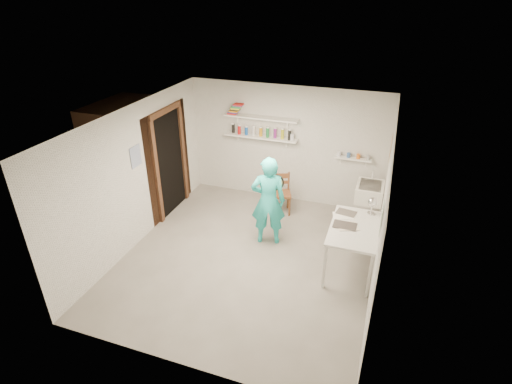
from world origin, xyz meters
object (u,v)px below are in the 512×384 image
(man, at_px, (268,201))
(work_table, at_px, (352,249))
(wooden_chair, at_px, (281,194))
(desk_lamp, at_px, (373,202))
(belfast_sink, at_px, (370,192))
(wall_clock, at_px, (276,182))

(man, distance_m, work_table, 1.57)
(wooden_chair, xyz_separation_m, desk_lamp, (1.75, -0.89, 0.61))
(work_table, bearing_deg, wooden_chair, 138.33)
(belfast_sink, distance_m, desk_lamp, 1.02)
(wooden_chair, bearing_deg, wall_clock, -102.20)
(belfast_sink, relative_size, wooden_chair, 0.73)
(belfast_sink, relative_size, work_table, 0.50)
(wooden_chair, bearing_deg, desk_lamp, -47.78)
(belfast_sink, relative_size, man, 0.37)
(man, xyz_separation_m, wall_clock, (0.06, 0.21, 0.27))
(wall_clock, distance_m, desk_lamp, 1.62)
(wall_clock, bearing_deg, wooden_chair, 82.45)
(wooden_chair, bearing_deg, belfast_sink, -18.15)
(belfast_sink, relative_size, desk_lamp, 3.98)
(belfast_sink, xyz_separation_m, man, (-1.59, -1.12, 0.11))
(wooden_chair, height_order, desk_lamp, desk_lamp)
(belfast_sink, height_order, desk_lamp, desk_lamp)
(man, distance_m, wall_clock, 0.35)
(wall_clock, height_order, work_table, wall_clock)
(desk_lamp, bearing_deg, wooden_chair, 152.87)
(wall_clock, bearing_deg, desk_lamp, -18.12)
(man, bearing_deg, wall_clock, -122.01)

